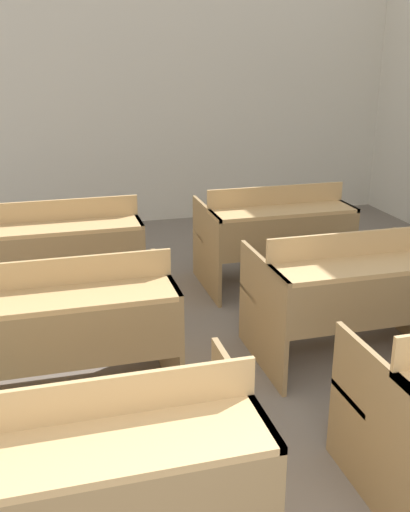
# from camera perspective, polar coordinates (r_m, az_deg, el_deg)

# --- Properties ---
(wall_back) EXTENTS (6.86, 0.06, 3.08)m
(wall_back) POSITION_cam_1_polar(r_m,az_deg,el_deg) (6.93, -9.45, 15.50)
(wall_back) COLOR beige
(wall_back) RESTS_ON ground_plane
(bench_front_left) EXTENTS (1.20, 0.82, 0.89)m
(bench_front_left) POSITION_cam_1_polar(r_m,az_deg,el_deg) (2.41, -10.12, -19.59)
(bench_front_left) COLOR #987A50
(bench_front_left) RESTS_ON ground_plane
(bench_second_left) EXTENTS (1.20, 0.82, 0.89)m
(bench_second_left) POSITION_cam_1_polar(r_m,az_deg,el_deg) (3.54, -12.87, -6.34)
(bench_second_left) COLOR #94754B
(bench_second_left) RESTS_ON ground_plane
(bench_second_right) EXTENTS (1.20, 0.82, 0.89)m
(bench_second_right) POSITION_cam_1_polar(r_m,az_deg,el_deg) (4.01, 13.59, -3.27)
(bench_second_right) COLOR #98794F
(bench_second_right) RESTS_ON ground_plane
(bench_third_left) EXTENTS (1.20, 0.82, 0.89)m
(bench_third_left) POSITION_cam_1_polar(r_m,az_deg,el_deg) (4.79, -13.45, 0.51)
(bench_third_left) COLOR #95774D
(bench_third_left) RESTS_ON ground_plane
(bench_third_right) EXTENTS (1.20, 0.82, 0.89)m
(bench_third_right) POSITION_cam_1_polar(r_m,az_deg,el_deg) (5.15, 6.55, 2.23)
(bench_third_right) COLOR #93754B
(bench_third_right) RESTS_ON ground_plane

